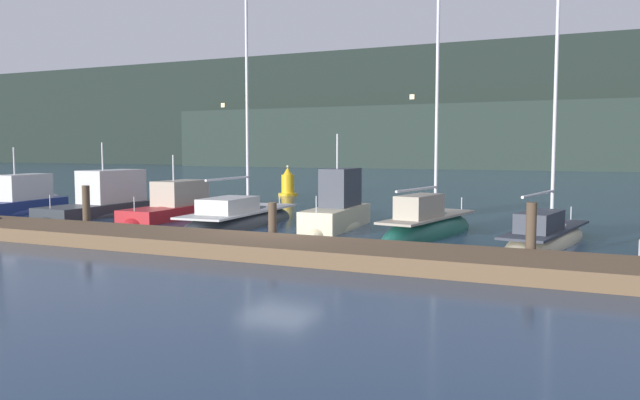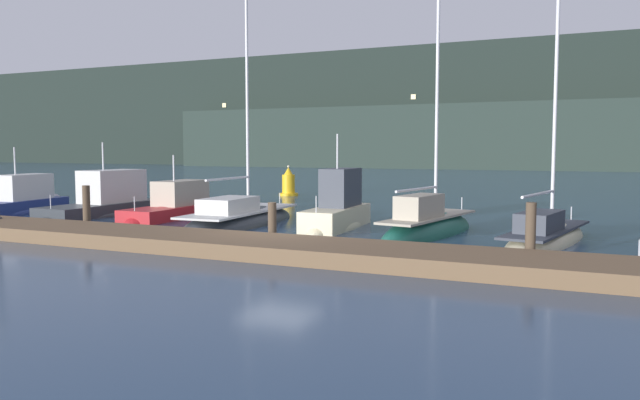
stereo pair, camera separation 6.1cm
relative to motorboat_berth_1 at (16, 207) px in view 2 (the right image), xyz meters
name	(u,v)px [view 2 (the right image)]	position (x,y,z in m)	size (l,w,h in m)	color
ground_plane	(279,243)	(16.17, -3.17, -0.31)	(400.00, 400.00, 0.00)	navy
dock	(246,245)	(16.17, -5.25, -0.09)	(39.15, 2.80, 0.45)	brown
mooring_pile_1	(87,209)	(8.15, -3.60, 0.57)	(0.28, 0.28, 1.76)	#4C3D2D
mooring_pile_2	(272,224)	(16.17, -3.60, 0.39)	(0.28, 0.28, 1.40)	#4C3D2D
mooring_pile_3	(530,233)	(24.18, -3.60, 0.53)	(0.28, 0.28, 1.69)	#4C3D2D
motorboat_berth_1	(16,207)	(0.00, 0.00, 0.00)	(2.76, 6.62, 3.81)	navy
motorboat_berth_2	(105,206)	(4.24, 1.45, 0.10)	(2.38, 7.15, 3.91)	#2D3338
motorboat_berth_3	(174,212)	(8.15, 1.68, -0.06)	(2.02, 6.06, 3.46)	red
sailboat_berth_4	(240,222)	(12.25, 0.71, -0.21)	(2.89, 8.40, 10.02)	#2D3338
motorboat_berth_5	(337,217)	(16.36, 1.36, 0.11)	(1.85, 5.25, 4.36)	beige
sailboat_berth_6	(428,231)	(20.21, 0.73, -0.15)	(2.73, 7.11, 11.42)	#195647
sailboat_berth_7	(546,240)	(24.26, 0.53, -0.18)	(2.98, 7.58, 9.50)	beige
channel_buoy	(288,184)	(6.61, 15.96, 0.45)	(1.28, 1.28, 2.04)	gold
hillside_backdrop	(551,110)	(17.89, 86.47, 9.00)	(240.00, 23.00, 20.23)	#1E2823
rowboat_adrift	(39,197)	(-7.84, 8.15, -0.31)	(2.71, 2.32, 0.56)	gray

